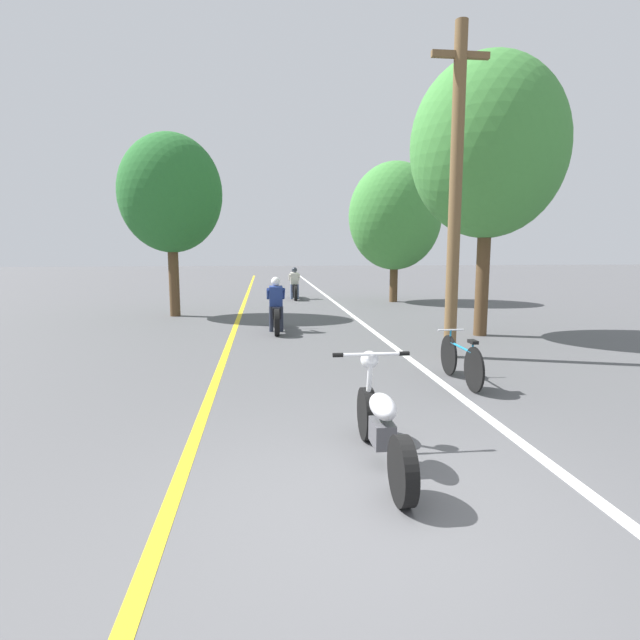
{
  "coord_description": "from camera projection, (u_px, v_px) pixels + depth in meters",
  "views": [
    {
      "loc": [
        -0.88,
        -3.75,
        2.13
      ],
      "look_at": [
        0.07,
        4.82,
        0.9
      ],
      "focal_mm": 28.0,
      "sensor_mm": 36.0,
      "label": 1
    }
  ],
  "objects": [
    {
      "name": "motorcycle_foreground",
      "position": [
        381.0,
        424.0,
        4.92
      ],
      "size": [
        0.83,
        2.06,
        1.04
      ],
      "color": "black",
      "rests_on": "ground"
    },
    {
      "name": "ground_plane",
      "position": [
        376.0,
        511.0,
        4.09
      ],
      "size": [
        120.0,
        120.0,
        0.0
      ],
      "primitive_type": "plane",
      "color": "#515154"
    },
    {
      "name": "utility_pole",
      "position": [
        455.0,
        191.0,
        9.49
      ],
      "size": [
        1.1,
        0.24,
        6.26
      ],
      "color": "brown",
      "rests_on": "ground"
    },
    {
      "name": "roadside_tree_left",
      "position": [
        170.0,
        194.0,
        15.46
      ],
      "size": [
        3.18,
        2.86,
        5.67
      ],
      "color": "#513A23",
      "rests_on": "ground"
    },
    {
      "name": "roadside_tree_right_near",
      "position": [
        488.0,
        148.0,
        11.79
      ],
      "size": [
        3.7,
        3.33,
        6.65
      ],
      "color": "#513A23",
      "rests_on": "ground"
    },
    {
      "name": "motorcycle_rider_lead",
      "position": [
        276.0,
        311.0,
        12.95
      ],
      "size": [
        0.5,
        2.05,
        1.42
      ],
      "color": "black",
      "rests_on": "ground"
    },
    {
      "name": "lane_stripe_center",
      "position": [
        240.0,
        314.0,
        16.52
      ],
      "size": [
        0.14,
        48.0,
        0.01
      ],
      "primitive_type": "cube",
      "color": "yellow",
      "rests_on": "ground"
    },
    {
      "name": "bicycle_parked",
      "position": [
        461.0,
        360.0,
        7.95
      ],
      "size": [
        0.44,
        1.72,
        0.8
      ],
      "color": "black",
      "rests_on": "ground"
    },
    {
      "name": "lane_stripe_edge",
      "position": [
        348.0,
        312.0,
        16.92
      ],
      "size": [
        0.14,
        48.0,
        0.01
      ],
      "primitive_type": "cube",
      "color": "white",
      "rests_on": "ground"
    },
    {
      "name": "motorcycle_rider_far",
      "position": [
        295.0,
        287.0,
        21.36
      ],
      "size": [
        0.5,
        2.04,
        1.36
      ],
      "color": "black",
      "rests_on": "ground"
    },
    {
      "name": "roadside_tree_right_far",
      "position": [
        395.0,
        216.0,
        19.83
      ],
      "size": [
        3.7,
        3.33,
        5.55
      ],
      "color": "#513A23",
      "rests_on": "ground"
    }
  ]
}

